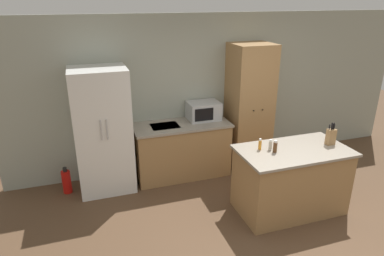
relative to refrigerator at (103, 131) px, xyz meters
name	(u,v)px	position (x,y,z in m)	size (l,w,h in m)	color
ground_plane	(288,236)	(2.04, -1.95, -0.95)	(14.00, 14.00, 0.00)	brown
wall_back	(219,91)	(2.04, 0.38, 0.35)	(7.20, 0.06, 2.60)	#9EA393
refrigerator	(103,131)	(0.00, 0.00, 0.00)	(0.81, 0.72, 1.90)	white
back_counter	(182,149)	(1.23, 0.02, -0.49)	(1.57, 0.68, 0.91)	#9E7547
pantry_cabinet	(249,107)	(2.45, 0.04, 0.12)	(0.67, 0.64, 2.13)	#9E7547
kitchen_island	(291,180)	(2.36, -1.44, -0.48)	(1.49, 0.84, 0.93)	#9E7547
microwave	(204,111)	(1.65, 0.13, 0.11)	(0.52, 0.40, 0.29)	#B2B5B7
knife_block	(331,136)	(2.93, -1.45, 0.10)	(0.12, 0.08, 0.32)	#9E7547
spice_bottle_tall_dark	(260,144)	(1.93, -1.29, 0.05)	(0.04, 0.04, 0.16)	orange
spice_bottle_short_red	(275,147)	(2.07, -1.43, 0.06)	(0.05, 0.05, 0.17)	#563319
spice_bottle_amber_oil	(270,145)	(2.05, -1.34, 0.05)	(0.04, 0.04, 0.14)	beige
fire_extinguisher	(67,181)	(-0.61, 0.01, -0.76)	(0.13, 0.13, 0.43)	red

